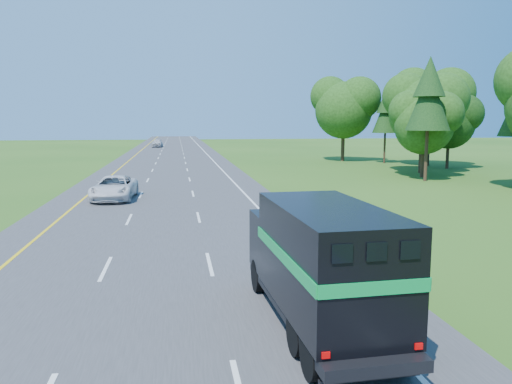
% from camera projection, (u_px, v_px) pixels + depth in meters
% --- Properties ---
extents(road, '(15.00, 260.00, 0.04)m').
position_uv_depth(road, '(169.00, 176.00, 47.18)').
color(road, '#38383A').
rests_on(road, ground).
extents(lane_markings, '(11.15, 260.00, 0.01)m').
position_uv_depth(lane_markings, '(169.00, 176.00, 47.18)').
color(lane_markings, yellow).
rests_on(lane_markings, road).
extents(horse_truck, '(2.52, 7.26, 3.17)m').
position_uv_depth(horse_truck, '(320.00, 261.00, 12.35)').
color(horse_truck, black).
rests_on(horse_truck, road).
extents(white_suv, '(2.86, 5.69, 1.54)m').
position_uv_depth(white_suv, '(114.00, 188.00, 33.09)').
color(white_suv, silver).
rests_on(white_suv, road).
extents(far_car, '(2.21, 4.90, 1.63)m').
position_uv_depth(far_car, '(157.00, 143.00, 100.28)').
color(far_car, '#AFB0B6').
rests_on(far_car, road).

